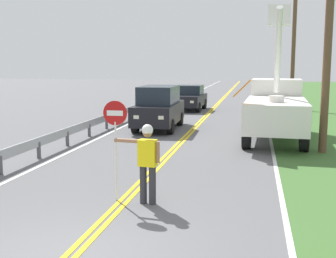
{
  "coord_description": "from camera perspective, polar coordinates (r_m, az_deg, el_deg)",
  "views": [
    {
      "loc": [
        2.92,
        -6.18,
        3.15
      ],
      "look_at": [
        0.35,
        6.58,
        1.2
      ],
      "focal_mm": 46.55,
      "sensor_mm": 36.0,
      "label": 1
    }
  ],
  "objects": [
    {
      "name": "guardrail_left_shoulder",
      "position": [
        22.58,
        -7.1,
        1.76
      ],
      "size": [
        0.1,
        32.0,
        0.71
      ],
      "color": "#9EA0A3",
      "rests_on": "ground"
    },
    {
      "name": "edge_line_left",
      "position": [
        27.16,
        -2.6,
        1.86
      ],
      "size": [
        0.12,
        110.0,
        0.01
      ],
      "primitive_type": "cube",
      "color": "silver",
      "rests_on": "ground"
    },
    {
      "name": "edge_line_right",
      "position": [
        26.38,
        12.76,
        1.46
      ],
      "size": [
        0.12,
        110.0,
        0.01
      ],
      "primitive_type": "cube",
      "color": "silver",
      "rests_on": "ground"
    },
    {
      "name": "oncoming_suv_nearest",
      "position": [
        21.13,
        -1.21,
        2.84
      ],
      "size": [
        2.0,
        4.64,
        2.1
      ],
      "color": "black",
      "rests_on": "ground"
    },
    {
      "name": "stop_sign_paddle",
      "position": [
        9.96,
        -6.91,
        0.13
      ],
      "size": [
        0.56,
        0.04,
        2.33
      ],
      "color": "silver",
      "rests_on": "ground"
    },
    {
      "name": "oncoming_sedan_second",
      "position": [
        30.05,
        2.85,
        4.08
      ],
      "size": [
        2.05,
        4.17,
        1.7
      ],
      "color": "black",
      "rests_on": "ground"
    },
    {
      "name": "flagger_worker",
      "position": [
        9.79,
        -2.74,
        -3.91
      ],
      "size": [
        1.08,
        0.28,
        1.83
      ],
      "color": "#2D2D33",
      "rests_on": "ground"
    },
    {
      "name": "utility_pole_near",
      "position": [
        16.35,
        20.26,
        11.43
      ],
      "size": [
        1.8,
        0.28,
        7.89
      ],
      "color": "brown",
      "rests_on": "ground"
    },
    {
      "name": "utility_bucket_truck",
      "position": [
        18.9,
        13.94,
        3.0
      ],
      "size": [
        2.91,
        6.89,
        5.55
      ],
      "color": "white",
      "rests_on": "ground"
    },
    {
      "name": "centerline_yellow_left",
      "position": [
        26.54,
        4.78,
        1.68
      ],
      "size": [
        0.11,
        110.0,
        0.01
      ],
      "primitive_type": "cube",
      "color": "yellow",
      "rests_on": "ground"
    },
    {
      "name": "utility_pole_mid",
      "position": [
        32.13,
        16.13,
        10.76
      ],
      "size": [
        1.8,
        0.28,
        8.82
      ],
      "color": "brown",
      "rests_on": "ground"
    },
    {
      "name": "centerline_yellow_right",
      "position": [
        26.52,
        5.16,
        1.67
      ],
      "size": [
        0.11,
        110.0,
        0.01
      ],
      "primitive_type": "cube",
      "color": "yellow",
      "rests_on": "ground"
    }
  ]
}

